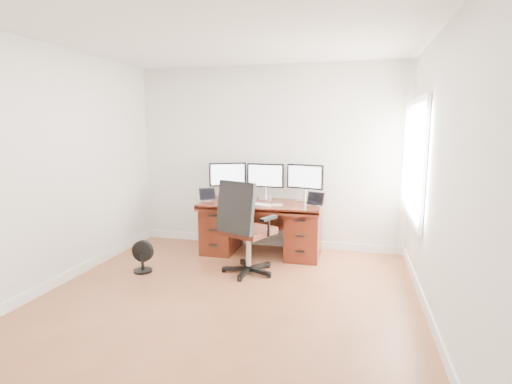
% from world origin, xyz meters
% --- Properties ---
extents(ground, '(4.50, 4.50, 0.00)m').
position_xyz_m(ground, '(0.00, 0.00, 0.00)').
color(ground, brown).
rests_on(ground, ground).
extents(back_wall, '(4.00, 0.10, 2.70)m').
position_xyz_m(back_wall, '(0.00, 2.25, 1.35)').
color(back_wall, silver).
rests_on(back_wall, ground).
extents(right_wall, '(0.10, 4.50, 2.70)m').
position_xyz_m(right_wall, '(2.00, 0.11, 1.35)').
color(right_wall, silver).
rests_on(right_wall, ground).
extents(desk, '(1.70, 0.80, 0.75)m').
position_xyz_m(desk, '(0.00, 1.83, 0.40)').
color(desk, '#4B1A0F').
rests_on(desk, ground).
extents(office_chair, '(0.82, 0.82, 1.18)m').
position_xyz_m(office_chair, '(-0.00, 0.99, 0.39)').
color(office_chair, black).
rests_on(office_chair, ground).
extents(floor_fan, '(0.27, 0.23, 0.40)m').
position_xyz_m(floor_fan, '(-1.28, 0.73, 0.19)').
color(floor_fan, black).
rests_on(floor_fan, ground).
extents(monitor_left, '(0.51, 0.26, 0.53)m').
position_xyz_m(monitor_left, '(-0.58, 2.07, 1.09)').
color(monitor_left, silver).
rests_on(monitor_left, desk).
extents(monitor_center, '(0.55, 0.15, 0.53)m').
position_xyz_m(monitor_center, '(-0.00, 2.07, 1.09)').
color(monitor_center, silver).
rests_on(monitor_center, desk).
extents(monitor_right, '(0.54, 0.19, 0.53)m').
position_xyz_m(monitor_right, '(0.58, 2.07, 1.09)').
color(monitor_right, silver).
rests_on(monitor_right, desk).
extents(tablet_left, '(0.23, 0.19, 0.19)m').
position_xyz_m(tablet_left, '(-0.79, 1.75, 0.84)').
color(tablet_left, silver).
rests_on(tablet_left, desk).
extents(tablet_right, '(0.25, 0.14, 0.19)m').
position_xyz_m(tablet_right, '(0.76, 1.75, 0.84)').
color(tablet_right, silver).
rests_on(tablet_right, desk).
extents(keyboard, '(0.31, 0.21, 0.01)m').
position_xyz_m(keyboard, '(0.05, 1.63, 0.76)').
color(keyboard, white).
rests_on(keyboard, desk).
extents(trackpad, '(0.15, 0.15, 0.01)m').
position_xyz_m(trackpad, '(0.26, 1.67, 0.76)').
color(trackpad, silver).
rests_on(trackpad, desk).
extents(drawing_tablet, '(0.24, 0.20, 0.01)m').
position_xyz_m(drawing_tablet, '(-0.27, 1.58, 0.76)').
color(drawing_tablet, black).
rests_on(drawing_tablet, desk).
extents(phone, '(0.13, 0.07, 0.01)m').
position_xyz_m(phone, '(0.03, 1.74, 0.76)').
color(phone, black).
rests_on(phone, desk).
extents(figurine_yellow, '(0.03, 0.03, 0.08)m').
position_xyz_m(figurine_yellow, '(-0.37, 1.95, 0.80)').
color(figurine_yellow, '#CCC263').
rests_on(figurine_yellow, desk).
extents(figurine_brown, '(0.03, 0.03, 0.08)m').
position_xyz_m(figurine_brown, '(-0.26, 1.95, 0.80)').
color(figurine_brown, '#9A6644').
rests_on(figurine_brown, desk).
extents(figurine_blue, '(0.03, 0.03, 0.08)m').
position_xyz_m(figurine_blue, '(-0.13, 1.95, 0.80)').
color(figurine_blue, '#4579E0').
rests_on(figurine_blue, desk).
extents(figurine_purple, '(0.03, 0.03, 0.08)m').
position_xyz_m(figurine_purple, '(0.10, 1.95, 0.80)').
color(figurine_purple, '#A56DC9').
rests_on(figurine_purple, desk).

